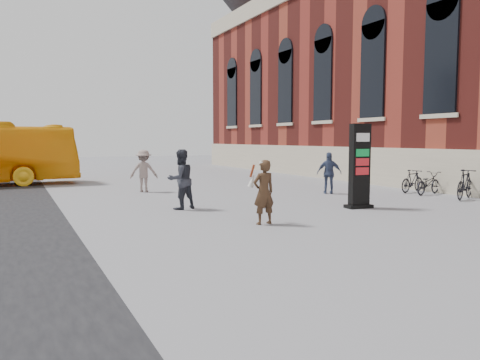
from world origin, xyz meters
name	(u,v)px	position (x,y,z in m)	size (l,w,h in m)	color
ground	(295,228)	(0.00, 0.00, 0.00)	(100.00, 100.00, 0.00)	#9E9EA3
info_pylon	(360,166)	(3.66, 1.96, 1.34)	(0.90, 0.50, 2.69)	black
woman	(264,191)	(-0.48, 0.77, 0.86)	(0.65, 0.59, 1.68)	#331F12
pedestrian_a	(181,179)	(-1.56, 4.20, 0.94)	(0.92, 0.71, 1.88)	#2B2D36
pedestrian_b	(144,171)	(-1.37, 9.52, 0.88)	(1.14, 0.65, 1.76)	gray
pedestrian_c	(329,173)	(5.20, 5.59, 0.84)	(0.98, 0.41, 1.68)	#3D4A6B
bike_5	(465,184)	(8.60, 1.97, 0.56)	(0.53, 1.87, 1.12)	black
bike_6	(428,183)	(8.60, 3.65, 0.45)	(0.60, 1.71, 0.90)	black
bike_7	(412,181)	(8.60, 4.47, 0.48)	(0.45, 1.58, 0.95)	black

